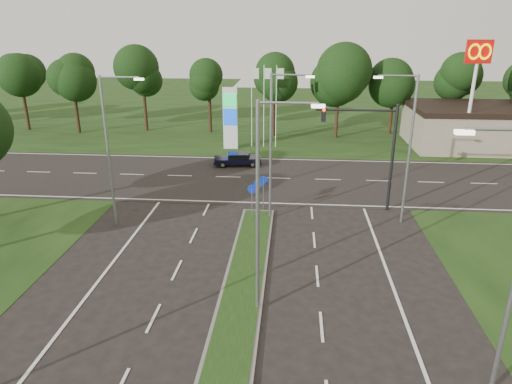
{
  "coord_description": "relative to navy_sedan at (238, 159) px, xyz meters",
  "views": [
    {
      "loc": [
        2.11,
        -10.71,
        11.56
      ],
      "look_at": [
        0.02,
        14.72,
        2.2
      ],
      "focal_mm": 32.0,
      "sensor_mm": 36.0,
      "label": 1
    }
  ],
  "objects": [
    {
      "name": "streetlight_median_far",
      "position": [
        3.62,
        -11.32,
        4.49
      ],
      "size": [
        2.53,
        0.22,
        9.0
      ],
      "color": "gray",
      "rests_on": "ground"
    },
    {
      "name": "gas_pylon",
      "position": [
        -1.17,
        5.72,
        2.6
      ],
      "size": [
        5.8,
        1.26,
        8.0
      ],
      "color": "silver",
      "rests_on": "ground"
    },
    {
      "name": "streetlight_median_near",
      "position": [
        3.62,
        -21.32,
        4.49
      ],
      "size": [
        2.53,
        0.22,
        9.0
      ],
      "color": "gray",
      "rests_on": "ground"
    },
    {
      "name": "cross_road",
      "position": [
        2.62,
        -3.32,
        -0.59
      ],
      "size": [
        160.0,
        12.0,
        0.02
      ],
      "primitive_type": "cube",
      "color": "black",
      "rests_on": "ground"
    },
    {
      "name": "verge_far",
      "position": [
        2.62,
        27.68,
        -0.59
      ],
      "size": [
        160.0,
        50.0,
        0.02
      ],
      "primitive_type": "cube",
      "color": "black",
      "rests_on": "ground"
    },
    {
      "name": "commercial_building",
      "position": [
        24.62,
        8.68,
        1.41
      ],
      "size": [
        16.0,
        9.0,
        4.0
      ],
      "primitive_type": "cube",
      "color": "gray",
      "rests_on": "ground"
    },
    {
      "name": "navy_sedan",
      "position": [
        0.0,
        0.0,
        0.0
      ],
      "size": [
        4.19,
        2.15,
        1.1
      ],
      "rotation": [
        0.0,
        0.0,
        1.7
      ],
      "color": "black",
      "rests_on": "ground"
    },
    {
      "name": "traffic_signal",
      "position": [
        9.81,
        -9.33,
        4.06
      ],
      "size": [
        5.1,
        0.42,
        7.0
      ],
      "color": "black",
      "rests_on": "ground"
    },
    {
      "name": "mcdonalds_sign",
      "position": [
        20.62,
        4.65,
        7.39
      ],
      "size": [
        2.2,
        0.47,
        10.4
      ],
      "color": "silver",
      "rests_on": "ground"
    },
    {
      "name": "treeline_far",
      "position": [
        2.72,
        12.61,
        6.24
      ],
      "size": [
        6.0,
        6.0,
        9.9
      ],
      "color": "black",
      "rests_on": "ground"
    },
    {
      "name": "median_signs",
      "position": [
        2.62,
        -10.92,
        1.12
      ],
      "size": [
        1.16,
        1.76,
        2.38
      ],
      "color": "gray",
      "rests_on": "ground"
    },
    {
      "name": "streetlight_left_far",
      "position": [
        -5.68,
        -13.32,
        4.49
      ],
      "size": [
        2.53,
        0.22,
        9.0
      ],
      "color": "gray",
      "rests_on": "ground"
    },
    {
      "name": "median_kerb",
      "position": [
        2.62,
        -23.32,
        -0.53
      ],
      "size": [
        2.0,
        26.0,
        0.12
      ],
      "primitive_type": "cube",
      "color": "slate",
      "rests_on": "ground"
    },
    {
      "name": "streetlight_right_far",
      "position": [
        11.42,
        -11.32,
        4.49
      ],
      "size": [
        2.53,
        0.22,
        9.0
      ],
      "rotation": [
        0.0,
        0.0,
        3.14
      ],
      "color": "gray",
      "rests_on": "ground"
    }
  ]
}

